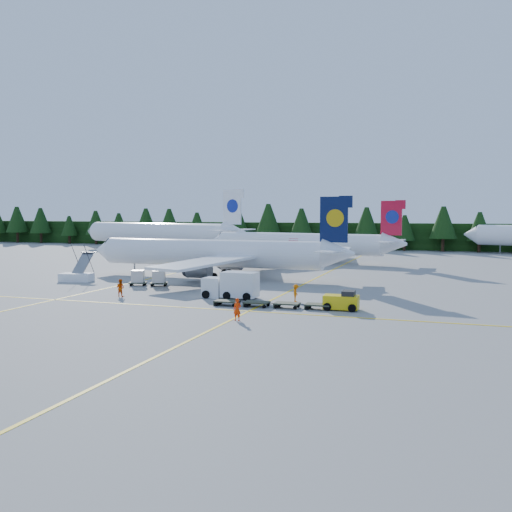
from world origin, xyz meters
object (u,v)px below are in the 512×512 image
(airliner_red, at_px, (294,243))
(airstairs, at_px, (77,275))
(baggage_tug, at_px, (342,301))
(service_truck, at_px, (230,285))
(airliner_navy, at_px, (206,253))

(airliner_red, relative_size, airstairs, 6.26)
(airstairs, relative_size, baggage_tug, 1.85)
(service_truck, bearing_deg, baggage_tug, -13.28)
(airstairs, distance_m, baggage_tug, 36.14)
(airliner_red, relative_size, baggage_tug, 11.59)
(baggage_tug, bearing_deg, service_truck, 163.42)
(airliner_navy, bearing_deg, airliner_red, 81.60)
(airliner_navy, xyz_separation_m, baggage_tug, (21.43, -19.32, -2.33))
(airliner_red, bearing_deg, airstairs, -106.50)
(airliner_navy, xyz_separation_m, airstairs, (-13.25, -9.15, -2.36))
(service_truck, bearing_deg, airliner_navy, 123.10)
(service_truck, height_order, baggage_tug, service_truck)
(airliner_navy, height_order, airliner_red, airliner_navy)
(airstairs, height_order, baggage_tug, airstairs)
(airliner_navy, xyz_separation_m, service_truck, (9.76, -16.15, -1.80))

